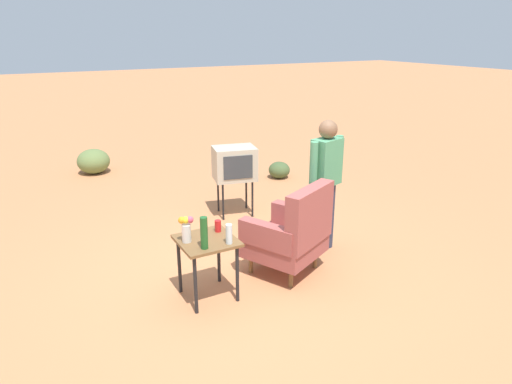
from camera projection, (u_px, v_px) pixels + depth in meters
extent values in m
plane|color=#C17A4C|center=(254.00, 270.00, 5.32)|extent=(60.00, 60.00, 0.00)
cylinder|color=brown|center=(277.00, 247.00, 5.63)|extent=(0.05, 0.05, 0.22)
cylinder|color=brown|center=(251.00, 264.00, 5.22)|extent=(0.05, 0.05, 0.22)
cylinder|color=brown|center=(315.00, 259.00, 5.34)|extent=(0.05, 0.05, 0.22)
cylinder|color=brown|center=(291.00, 278.00, 4.93)|extent=(0.05, 0.05, 0.22)
cube|color=#9E4C47|center=(284.00, 245.00, 5.21)|extent=(1.01, 1.01, 0.20)
cube|color=#9E4C47|center=(310.00, 217.00, 4.90)|extent=(0.75, 0.47, 0.64)
cube|color=#9E4C47|center=(299.00, 217.00, 5.38)|extent=(0.42, 0.68, 0.26)
cube|color=#9E4C47|center=(268.00, 236.00, 4.89)|extent=(0.42, 0.68, 0.26)
cylinder|color=black|center=(219.00, 256.00, 4.98)|extent=(0.04, 0.04, 0.62)
cylinder|color=black|center=(179.00, 265.00, 4.77)|extent=(0.04, 0.04, 0.62)
cylinder|color=black|center=(237.00, 274.00, 4.61)|extent=(0.04, 0.04, 0.62)
cylinder|color=black|center=(195.00, 285.00, 4.40)|extent=(0.04, 0.04, 0.62)
cube|color=brown|center=(207.00, 241.00, 4.58)|extent=(0.56, 0.56, 0.03)
cylinder|color=black|center=(223.00, 202.00, 6.64)|extent=(0.03, 0.03, 0.55)
cylinder|color=black|center=(252.00, 199.00, 6.75)|extent=(0.03, 0.03, 0.55)
cylinder|color=black|center=(218.00, 194.00, 6.97)|extent=(0.03, 0.03, 0.55)
cylinder|color=black|center=(246.00, 191.00, 7.08)|extent=(0.03, 0.03, 0.55)
cube|color=#BCB299|center=(234.00, 163.00, 6.69)|extent=(0.68, 0.56, 0.48)
cube|color=#383D3F|center=(238.00, 167.00, 6.49)|extent=(0.41, 0.11, 0.34)
cylinder|color=#2D3347|center=(329.00, 215.00, 5.76)|extent=(0.14, 0.14, 0.86)
cylinder|color=#2D3347|center=(319.00, 219.00, 5.63)|extent=(0.14, 0.14, 0.86)
cube|color=#4C9366|center=(326.00, 162.00, 5.46)|extent=(0.41, 0.31, 0.56)
cylinder|color=#4C9366|center=(339.00, 156.00, 5.61)|extent=(0.09, 0.09, 0.50)
cylinder|color=#4C9366|center=(314.00, 163.00, 5.29)|extent=(0.09, 0.09, 0.50)
sphere|color=brown|center=(328.00, 129.00, 5.33)|extent=(0.22, 0.22, 0.22)
cylinder|color=red|center=(218.00, 226.00, 4.74)|extent=(0.07, 0.07, 0.12)
cylinder|color=silver|center=(229.00, 234.00, 4.46)|extent=(0.06, 0.06, 0.20)
cylinder|color=#1E5623|center=(204.00, 233.00, 4.34)|extent=(0.07, 0.07, 0.32)
cylinder|color=silver|center=(186.00, 233.00, 4.50)|extent=(0.09, 0.09, 0.18)
sphere|color=yellow|center=(186.00, 220.00, 4.45)|extent=(0.07, 0.07, 0.07)
sphere|color=#E04C66|center=(190.00, 220.00, 4.46)|extent=(0.07, 0.07, 0.07)
sphere|color=orange|center=(182.00, 220.00, 4.45)|extent=(0.07, 0.07, 0.07)
ellipsoid|color=olive|center=(94.00, 161.00, 8.87)|extent=(0.61, 0.61, 0.47)
ellipsoid|color=#475B33|center=(279.00, 170.00, 8.60)|extent=(0.40, 0.40, 0.31)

